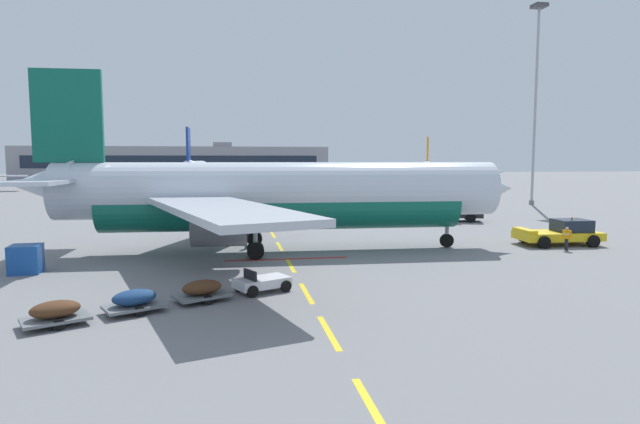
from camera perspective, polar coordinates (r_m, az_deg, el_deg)
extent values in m
plane|color=slate|center=(57.81, 16.62, -0.90)|extent=(400.00, 400.00, 0.00)
cube|color=yellow|center=(14.49, 5.79, -20.52)|extent=(0.24, 4.00, 0.01)
cube|color=yellow|center=(20.14, 0.94, -12.82)|extent=(0.24, 4.00, 0.01)
cube|color=yellow|center=(25.69, -1.49, -8.72)|extent=(0.24, 4.00, 0.01)
cube|color=yellow|center=(32.14, -3.18, -5.79)|extent=(0.24, 4.00, 0.01)
cube|color=yellow|center=(39.24, -4.38, -3.70)|extent=(0.24, 4.00, 0.01)
cube|color=yellow|center=(45.40, -5.11, -2.43)|extent=(0.24, 4.00, 0.01)
cube|color=yellow|center=(52.48, -5.73, -1.34)|extent=(0.24, 4.00, 0.01)
cube|color=yellow|center=(58.28, -6.12, -0.64)|extent=(0.24, 4.00, 0.01)
cube|color=yellow|center=(63.75, -6.43, -0.10)|extent=(0.24, 4.00, 0.01)
cube|color=yellow|center=(69.84, -6.71, 0.40)|extent=(0.24, 4.00, 0.01)
cube|color=yellow|center=(76.39, -6.97, 0.85)|extent=(0.24, 4.00, 0.01)
cube|color=yellow|center=(82.60, -7.17, 1.21)|extent=(0.24, 4.00, 0.01)
cube|color=yellow|center=(88.52, -7.34, 1.50)|extent=(0.24, 4.00, 0.01)
cube|color=yellow|center=(94.71, -7.49, 1.77)|extent=(0.24, 4.00, 0.01)
cube|color=yellow|center=(100.30, -7.62, 1.99)|extent=(0.24, 4.00, 0.01)
cube|color=#B21414|center=(34.26, -3.59, -5.08)|extent=(8.00, 0.40, 0.01)
cylinder|color=silver|center=(36.77, -3.96, 2.41)|extent=(30.21, 4.85, 3.80)
cylinder|color=#0F604C|center=(36.84, -3.95, 0.78)|extent=(24.61, 4.35, 3.50)
cone|color=silver|center=(40.61, 17.77, 2.46)|extent=(3.63, 3.84, 3.72)
cone|color=silver|center=(39.04, -27.73, 2.66)|extent=(4.31, 3.37, 3.23)
cube|color=#192333|center=(40.15, 16.44, 3.41)|extent=(1.70, 2.90, 0.60)
cube|color=#0F604C|center=(38.54, -25.56, 9.31)|extent=(4.41, 0.51, 6.00)
cube|color=silver|center=(41.72, -24.89, 3.33)|extent=(3.42, 6.51, 0.24)
cube|color=silver|center=(35.66, -27.92, 2.88)|extent=(3.42, 6.51, 0.24)
cube|color=#B7BCC6|center=(45.24, -9.69, 2.35)|extent=(10.64, 17.58, 0.36)
cube|color=#B7BCC6|center=(28.30, -10.89, 0.37)|extent=(9.64, 17.66, 0.36)
cylinder|color=#4C4F54|center=(42.36, -10.00, 0.15)|extent=(3.27, 2.21, 2.10)
cylinder|color=black|center=(42.33, -7.84, 0.18)|extent=(0.18, 1.79, 1.79)
cylinder|color=#4C4F54|center=(31.44, -10.81, -1.76)|extent=(3.27, 2.21, 2.10)
cylinder|color=black|center=(31.39, -7.89, -1.73)|extent=(0.18, 1.79, 1.79)
cylinder|color=gray|center=(39.58, 13.53, -1.10)|extent=(0.28, 0.28, 2.67)
cylinder|color=black|center=(39.75, 13.49, -3.01)|extent=(1.00, 0.31, 0.99)
cylinder|color=gray|center=(39.50, -7.07, -0.96)|extent=(0.28, 0.28, 2.61)
cylinder|color=black|center=(40.02, -7.06, -2.76)|extent=(1.11, 0.39, 1.10)
cylinder|color=black|center=(39.32, -7.05, -2.91)|extent=(1.11, 0.39, 1.10)
cylinder|color=gray|center=(34.34, -6.98, -1.95)|extent=(0.28, 0.28, 2.61)
cylinder|color=black|center=(34.88, -6.96, -4.00)|extent=(1.11, 0.39, 1.10)
cylinder|color=black|center=(34.19, -6.95, -4.20)|extent=(1.11, 0.39, 1.10)
cube|color=yellow|center=(43.61, 24.23, -2.32)|extent=(6.12, 3.07, 0.60)
cube|color=#192333|center=(44.09, 25.47, -1.31)|extent=(2.49, 2.23, 0.90)
cube|color=yellow|center=(42.25, 21.19, -1.87)|extent=(0.81, 2.55, 0.24)
sphere|color=orange|center=(44.03, 25.50, -0.60)|extent=(0.16, 0.16, 0.16)
cylinder|color=black|center=(41.48, 22.95, -3.01)|extent=(0.92, 0.44, 0.90)
cylinder|color=black|center=(43.89, 21.12, -2.48)|extent=(0.92, 0.44, 0.90)
cylinder|color=black|center=(43.52, 27.34, -2.81)|extent=(0.92, 0.44, 0.90)
cylinder|color=black|center=(45.83, 25.36, -2.32)|extent=(0.92, 0.44, 0.90)
cylinder|color=silver|center=(110.60, -13.22, 4.41)|extent=(4.50, 29.65, 3.73)
cylinder|color=navy|center=(110.62, -13.21, 3.88)|extent=(4.06, 24.15, 3.43)
cone|color=silver|center=(125.33, -12.63, 4.56)|extent=(3.75, 3.53, 3.66)
cone|color=silver|center=(95.19, -14.04, 4.49)|extent=(3.28, 4.21, 3.17)
cube|color=#192333|center=(124.29, -12.67, 4.85)|extent=(2.84, 1.64, 0.59)
cube|color=navy|center=(96.92, -14.00, 7.08)|extent=(0.47, 4.33, 5.89)
cube|color=silver|center=(96.58, -15.84, 4.63)|extent=(6.37, 3.31, 0.24)
cube|color=silver|center=(95.95, -12.11, 4.71)|extent=(6.37, 3.31, 0.24)
cube|color=#B7BCC6|center=(107.80, -17.83, 4.01)|extent=(17.28, 10.33, 0.35)
cube|color=#B7BCC6|center=(106.29, -8.90, 4.20)|extent=(17.34, 9.59, 0.35)
cylinder|color=#4C4F54|center=(107.24, -16.26, 3.29)|extent=(2.14, 3.20, 2.06)
cylinder|color=black|center=(108.80, -16.15, 3.33)|extent=(1.76, 0.16, 1.75)
cylinder|color=#4C4F54|center=(106.26, -10.48, 3.40)|extent=(2.14, 3.20, 2.06)
cylinder|color=black|center=(107.83, -10.45, 3.44)|extent=(1.76, 0.16, 1.75)
cylinder|color=gray|center=(122.31, -12.71, 3.39)|extent=(0.28, 0.28, 2.62)
cylinder|color=black|center=(122.37, -12.70, 2.78)|extent=(0.30, 0.98, 0.97)
cylinder|color=gray|center=(108.97, -14.62, 3.10)|extent=(0.28, 0.28, 2.56)
cylinder|color=black|center=(109.07, -14.78, 2.42)|extent=(0.37, 1.09, 1.08)
cylinder|color=black|center=(109.00, -14.42, 2.43)|extent=(0.37, 1.09, 1.08)
cylinder|color=gray|center=(108.52, -11.93, 3.15)|extent=(0.28, 0.28, 2.56)
cylinder|color=black|center=(108.60, -12.10, 2.47)|extent=(0.37, 1.09, 1.08)
cylinder|color=black|center=(108.56, -11.74, 2.48)|extent=(0.37, 1.09, 1.08)
cylinder|color=silver|center=(119.10, 11.24, 4.50)|extent=(14.86, 28.14, 3.67)
cylinder|color=orange|center=(119.12, 11.23, 4.02)|extent=(12.45, 23.06, 3.37)
cone|color=silver|center=(104.59, 10.90, 4.36)|extent=(4.64, 4.53, 3.59)
cone|color=silver|center=(134.28, 11.53, 4.81)|extent=(4.47, 4.96, 3.12)
cube|color=#192333|center=(105.59, 10.93, 4.72)|extent=(3.14, 2.51, 0.58)
cube|color=orange|center=(132.61, 11.54, 6.65)|extent=(2.00, 4.04, 5.79)
cube|color=silver|center=(133.18, 12.85, 4.90)|extent=(6.90, 5.28, 0.23)
cube|color=silver|center=(133.42, 10.18, 4.95)|extent=(6.90, 5.28, 0.23)
cube|color=#B7BCC6|center=(122.88, 15.15, 4.23)|extent=(15.22, 14.52, 0.35)
cube|color=#B7BCC6|center=(123.55, 7.50, 4.39)|extent=(16.69, 5.77, 0.35)
cylinder|color=#4C4F54|center=(123.02, 13.78, 3.61)|extent=(3.08, 3.64, 2.03)
cylinder|color=black|center=(121.48, 13.78, 3.59)|extent=(1.63, 0.79, 1.72)
cylinder|color=#4C4F54|center=(123.46, 8.84, 3.72)|extent=(3.08, 3.64, 2.03)
cylinder|color=black|center=(121.92, 8.78, 3.69)|extent=(1.63, 0.79, 1.72)
cylinder|color=gray|center=(107.70, 10.96, 3.12)|extent=(0.27, 0.27, 2.57)
cylinder|color=black|center=(107.77, 10.94, 2.44)|extent=(0.63, 0.98, 0.96)
cylinder|color=gray|center=(121.02, 12.45, 3.37)|extent=(0.27, 0.27, 2.52)
cylinder|color=black|center=(121.06, 12.60, 2.78)|extent=(0.73, 1.11, 1.06)
cylinder|color=black|center=(121.08, 12.28, 2.78)|extent=(0.73, 1.11, 1.06)
cylinder|color=gray|center=(121.23, 10.07, 3.42)|extent=(0.27, 0.27, 2.52)
cylinder|color=black|center=(121.26, 10.22, 2.83)|extent=(0.73, 1.11, 1.06)
cylinder|color=black|center=(121.30, 9.90, 2.83)|extent=(0.73, 1.11, 1.06)
cube|color=black|center=(56.62, 13.54, -0.20)|extent=(7.40, 4.44, 0.60)
cube|color=#606638|center=(56.80, 15.88, 0.62)|extent=(2.98, 2.93, 1.10)
cube|color=#192333|center=(56.96, 17.03, 0.70)|extent=(0.65, 1.84, 0.64)
cube|color=silver|center=(56.42, 12.58, 1.17)|extent=(5.27, 3.75, 2.10)
cylinder|color=black|center=(58.08, 15.63, -0.37)|extent=(1.00, 0.56, 0.96)
cylinder|color=black|center=(55.71, 15.94, -0.63)|extent=(1.00, 0.56, 0.96)
cylinder|color=black|center=(57.68, 11.21, -0.31)|extent=(1.00, 0.56, 0.96)
cylinder|color=black|center=(55.30, 11.33, -0.56)|extent=(1.00, 0.56, 0.96)
cube|color=silver|center=(26.02, -6.25, -7.53)|extent=(2.95, 2.40, 0.44)
cube|color=black|center=(25.63, -7.53, -6.84)|extent=(0.60, 1.06, 0.56)
cylinder|color=black|center=(27.10, -5.29, -7.38)|extent=(0.58, 0.41, 0.56)
cylinder|color=black|center=(25.93, -3.71, -7.97)|extent=(0.58, 0.41, 0.56)
cylinder|color=black|center=(26.25, -8.75, -7.86)|extent=(0.58, 0.41, 0.56)
cylinder|color=black|center=(25.04, -7.28, -8.50)|extent=(0.58, 0.41, 0.56)
cube|color=slate|center=(24.73, -12.58, -8.77)|extent=(2.82, 2.40, 0.12)
ellipsoid|color=#4C2D19|center=(24.64, -12.60, -7.91)|extent=(2.17, 1.88, 0.64)
cylinder|color=black|center=(25.35, -13.18, -8.57)|extent=(0.46, 0.32, 0.44)
cylinder|color=black|center=(24.15, -11.93, -9.26)|extent=(0.46, 0.32, 0.44)
cube|color=slate|center=(23.76, -19.33, -9.56)|extent=(2.82, 2.40, 0.12)
ellipsoid|color=navy|center=(23.67, -19.36, -8.67)|extent=(2.17, 1.88, 0.64)
cylinder|color=black|center=(24.40, -19.78, -9.32)|extent=(0.46, 0.32, 0.44)
cylinder|color=black|center=(23.15, -18.84, -10.10)|extent=(0.46, 0.32, 0.44)
cube|color=slate|center=(23.14, -26.58, -10.25)|extent=(2.82, 2.40, 0.12)
ellipsoid|color=#4C2D19|center=(23.04, -26.62, -9.34)|extent=(2.17, 1.88, 0.64)
cylinder|color=black|center=(23.80, -26.84, -9.98)|extent=(0.46, 0.32, 0.44)
cylinder|color=black|center=(22.51, -26.29, -10.84)|extent=(0.46, 0.32, 0.44)
cylinder|color=#232328|center=(41.16, 25.06, -3.22)|extent=(0.16, 0.16, 0.82)
cylinder|color=#232328|center=(41.37, 24.95, -3.17)|extent=(0.16, 0.16, 0.82)
cube|color=orange|center=(41.16, 25.05, -2.21)|extent=(0.43, 0.52, 0.61)
cube|color=silver|center=(41.16, 25.05, -2.17)|extent=(0.45, 0.54, 0.06)
sphere|color=tan|center=(41.11, 25.07, -1.63)|extent=(0.22, 0.22, 0.22)
cylinder|color=orange|center=(41.01, 25.39, -2.21)|extent=(0.09, 0.09, 0.55)
cylinder|color=orange|center=(41.32, 24.71, -2.12)|extent=(0.09, 0.09, 0.55)
cube|color=#194C9E|center=(34.23, -29.11, -4.45)|extent=(1.72, 1.68, 1.60)
cube|color=silver|center=(34.23, -29.11, -4.45)|extent=(1.62, 0.16, 1.36)
cylinder|color=slate|center=(81.05, 21.82, 0.97)|extent=(0.70, 0.70, 0.60)
cylinder|color=#9EA0A5|center=(81.14, 22.17, 10.35)|extent=(0.36, 0.36, 27.14)
cube|color=#3F3F44|center=(83.51, 22.55, 19.83)|extent=(1.80, 1.80, 0.50)
cube|color=gray|center=(177.55, -15.02, 5.10)|extent=(94.57, 21.72, 10.34)
cube|color=#192333|center=(166.67, -15.37, 5.24)|extent=(87.01, 0.12, 3.72)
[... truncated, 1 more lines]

